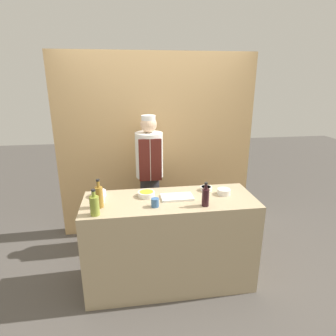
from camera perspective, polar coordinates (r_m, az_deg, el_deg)
ground_plane at (r=3.27m, az=0.35°, el=-21.74°), size 14.00×14.00×0.00m
cabinet_wall at (r=3.82m, az=-2.36°, el=4.45°), size 2.59×0.18×2.40m
counter at (r=2.99m, az=0.36°, el=-14.69°), size 1.69×0.63×0.95m
sauce_bowl_white at (r=2.92m, az=11.28°, el=-4.67°), size 0.13×0.13×0.06m
sauce_bowl_green at (r=2.90m, az=-13.89°, el=-4.99°), size 0.14×0.14×0.06m
sauce_bowl_yellow at (r=2.82m, az=-4.41°, el=-5.23°), size 0.17×0.17×0.05m
sauce_bowl_brown at (r=2.99m, az=7.75°, el=-4.11°), size 0.12×0.12×0.04m
cutting_board at (r=2.79m, az=1.84°, el=-5.91°), size 0.31×0.18×0.02m
bottle_wine at (r=2.61m, az=7.63°, el=-5.82°), size 0.07×0.07×0.23m
bottle_vinegar at (r=2.63m, az=-13.83°, el=-5.64°), size 0.07×0.07×0.27m
bottle_oil at (r=2.50m, az=-14.71°, el=-7.30°), size 0.08×0.08×0.24m
cup_blue at (r=2.60m, az=-2.65°, el=-7.02°), size 0.07×0.07×0.08m
cup_cream at (r=2.75m, az=-13.45°, el=-6.13°), size 0.07×0.07×0.08m
chef_center at (r=3.48m, az=-3.74°, el=-1.87°), size 0.33×0.33×1.67m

